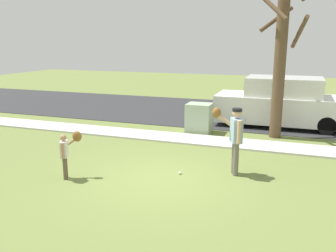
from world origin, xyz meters
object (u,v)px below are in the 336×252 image
Objects in this scene: person_adult at (234,133)px; parked_van_white at (283,103)px; street_tree_near at (281,53)px; person_child at (67,149)px; baseball at (180,173)px; utility_cabinet at (199,118)px.

person_adult is 5.84m from parked_van_white.
person_child is at bearing -128.20° from street_tree_near.
baseball is 6.64m from parked_van_white.
person_adult is 0.33× the size of parked_van_white.
baseball is at bearing 71.27° from parked_van_white.
street_tree_near is (1.98, 4.50, 2.82)m from baseball.
baseball is 0.07× the size of utility_cabinet.
parked_van_white reaches higher than utility_cabinet.
parked_van_white reaches higher than person_adult.
parked_van_white is at bearing 85.69° from street_tree_near.
street_tree_near reaches higher than person_adult.
baseball is 5.67m from street_tree_near.
baseball is 0.01× the size of street_tree_near.
utility_cabinet is (-0.66, 4.29, 0.49)m from baseball.
street_tree_near reaches higher than utility_cabinet.
baseball is at bearing -113.78° from street_tree_near.
utility_cabinet is (-1.88, 3.83, -0.52)m from person_adult.
person_child reaches higher than utility_cabinet.
street_tree_near is at bearing 4.60° from utility_cabinet.
person_adult is 0.31× the size of street_tree_near.
utility_cabinet is at bearing 47.95° from person_child.
baseball is (2.45, 1.14, -0.69)m from person_child.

